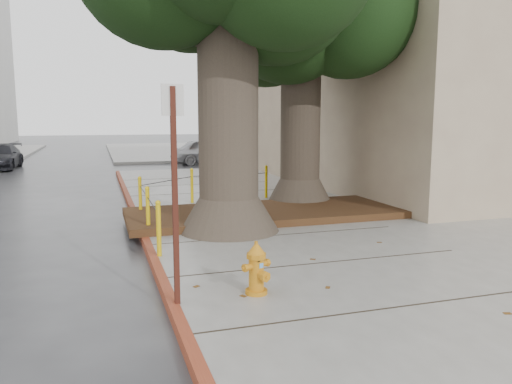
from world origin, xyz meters
The scene contains 15 objects.
ground centered at (0.00, 0.00, 0.00)m, with size 140.00×140.00×0.00m, color #28282B.
sidewalk_main centered at (6.00, 2.50, 0.07)m, with size 16.00×26.00×0.15m, color slate.
sidewalk_far centered at (6.00, 30.00, 0.07)m, with size 16.00×20.00×0.15m, color slate.
curb_red centered at (-2.00, 2.50, 0.07)m, with size 0.14×26.00×0.16m, color maroon.
planter_bed centered at (0.90, 3.90, 0.23)m, with size 6.40×2.60×0.16m, color black.
building_corner centered at (10.00, 8.50, 5.00)m, with size 12.00×13.00×10.00m, color tan.
building_side_white centered at (16.00, 26.00, 4.50)m, with size 10.00×10.00×9.00m, color silver.
building_side_grey centered at (22.00, 32.00, 6.00)m, with size 12.00×14.00×12.00m, color slate.
tree_far centered at (2.64, 5.32, 5.02)m, with size 4.50×3.80×7.17m.
bollard_ring centered at (-0.87, 4.38, 0.66)m, with size 3.79×5.39×0.95m.
fire_hydrant centered at (-0.91, -1.03, 0.49)m, with size 0.38×0.38×0.70m.
signpost centered at (-1.95, -1.05, 1.67)m, with size 0.27×0.07×2.68m.
car_silver centered at (2.89, 19.05, 0.69)m, with size 1.62×4.03×1.37m, color #AAAAAF.
car_red centered at (7.24, 17.83, 0.69)m, with size 1.46×4.18×1.38m, color #9C230E.
car_dark centered at (-7.29, 19.60, 0.59)m, with size 1.66×4.08×1.18m, color black.
Camera 1 is at (-2.83, -7.00, 2.43)m, focal length 35.00 mm.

